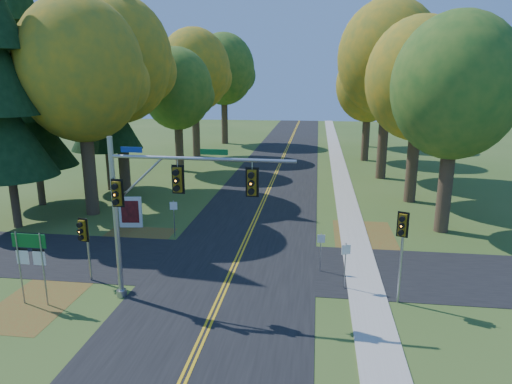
# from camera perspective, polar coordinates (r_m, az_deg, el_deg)

# --- Properties ---
(ground) EXTENTS (160.00, 160.00, 0.00)m
(ground) POSITION_cam_1_polar(r_m,az_deg,el_deg) (21.32, -3.58, -11.12)
(ground) COLOR #314E1B
(ground) RESTS_ON ground
(road_main) EXTENTS (8.00, 160.00, 0.02)m
(road_main) POSITION_cam_1_polar(r_m,az_deg,el_deg) (21.32, -3.58, -11.10)
(road_main) COLOR black
(road_main) RESTS_ON ground
(road_cross) EXTENTS (60.00, 6.00, 0.02)m
(road_cross) POSITION_cam_1_polar(r_m,az_deg,el_deg) (23.11, -2.61, -9.01)
(road_cross) COLOR black
(road_cross) RESTS_ON ground
(centerline_left) EXTENTS (0.10, 160.00, 0.01)m
(centerline_left) POSITION_cam_1_polar(r_m,az_deg,el_deg) (21.33, -3.85, -11.04)
(centerline_left) COLOR gold
(centerline_left) RESTS_ON road_main
(centerline_right) EXTENTS (0.10, 160.00, 0.01)m
(centerline_right) POSITION_cam_1_polar(r_m,az_deg,el_deg) (21.29, -3.31, -11.08)
(centerline_right) COLOR gold
(centerline_right) RESTS_ON road_main
(sidewalk_east) EXTENTS (1.60, 160.00, 0.06)m
(sidewalk_east) POSITION_cam_1_polar(r_m,az_deg,el_deg) (21.09, 13.56, -11.72)
(sidewalk_east) COLOR #9E998E
(sidewalk_east) RESTS_ON ground
(leaf_patch_w_near) EXTENTS (4.00, 6.00, 0.00)m
(leaf_patch_w_near) POSITION_cam_1_polar(r_m,az_deg,el_deg) (26.72, -15.77, -6.28)
(leaf_patch_w_near) COLOR brown
(leaf_patch_w_near) RESTS_ON ground
(leaf_patch_e) EXTENTS (3.50, 8.00, 0.00)m
(leaf_patch_e) POSITION_cam_1_polar(r_m,az_deg,el_deg) (26.67, 13.60, -6.18)
(leaf_patch_e) COLOR brown
(leaf_patch_e) RESTS_ON ground
(leaf_patch_w_far) EXTENTS (3.00, 5.00, 0.00)m
(leaf_patch_w_far) POSITION_cam_1_polar(r_m,az_deg,el_deg) (21.54, -25.73, -12.30)
(leaf_patch_w_far) COLOR brown
(leaf_patch_w_far) RESTS_ON ground
(tree_w_a) EXTENTS (8.00, 8.00, 14.15)m
(tree_w_a) POSITION_cam_1_polar(r_m,az_deg,el_deg) (32.00, -20.92, 13.97)
(tree_w_a) COLOR #38281C
(tree_w_a) RESTS_ON ground
(tree_e_a) EXTENTS (7.20, 7.20, 12.73)m
(tree_e_a) POSITION_cam_1_polar(r_m,az_deg,el_deg) (28.73, 23.75, 11.88)
(tree_e_a) COLOR #38281C
(tree_e_a) RESTS_ON ground
(tree_w_b) EXTENTS (8.60, 8.60, 15.38)m
(tree_w_b) POSITION_cam_1_polar(r_m,az_deg,el_deg) (38.49, -16.86, 15.49)
(tree_w_b) COLOR #38281C
(tree_w_b) RESTS_ON ground
(tree_e_b) EXTENTS (7.60, 7.60, 13.33)m
(tree_e_b) POSITION_cam_1_polar(r_m,az_deg,el_deg) (35.20, 19.84, 13.04)
(tree_e_b) COLOR #38281C
(tree_e_b) RESTS_ON ground
(tree_w_c) EXTENTS (6.80, 6.80, 11.91)m
(tree_w_c) POSITION_cam_1_polar(r_m,az_deg,el_deg) (45.39, -9.76, 12.53)
(tree_w_c) COLOR #38281C
(tree_w_c) RESTS_ON ground
(tree_e_c) EXTENTS (8.80, 8.80, 15.79)m
(tree_e_c) POSITION_cam_1_polar(r_m,az_deg,el_deg) (43.03, 16.31, 15.72)
(tree_e_c) COLOR #38281C
(tree_e_c) RESTS_ON ground
(tree_w_d) EXTENTS (8.20, 8.20, 14.56)m
(tree_w_d) POSITION_cam_1_polar(r_m,az_deg,el_deg) (53.92, -7.64, 14.79)
(tree_w_d) COLOR #38281C
(tree_w_d) RESTS_ON ground
(tree_e_d) EXTENTS (7.00, 7.00, 12.32)m
(tree_e_d) POSITION_cam_1_polar(r_m,az_deg,el_deg) (52.05, 13.96, 12.83)
(tree_e_d) COLOR #38281C
(tree_e_d) RESTS_ON ground
(tree_w_e) EXTENTS (8.40, 8.40, 14.97)m
(tree_w_e) POSITION_cam_1_polar(r_m,az_deg,el_deg) (64.27, -3.97, 15.02)
(tree_w_e) COLOR #38281C
(tree_w_e) RESTS_ON ground
(tree_e_e) EXTENTS (7.80, 7.80, 13.74)m
(tree_e_e) POSITION_cam_1_polar(r_m,az_deg,el_deg) (62.82, 14.10, 13.86)
(tree_e_e) COLOR #38281C
(tree_e_e) RESTS_ON ground
(pine_b) EXTENTS (5.60, 5.60, 17.31)m
(pine_b) POSITION_cam_1_polar(r_m,az_deg,el_deg) (35.89, -26.49, 11.24)
(pine_b) COLOR #38281C
(pine_b) RESTS_ON ground
(pine_c) EXTENTS (5.60, 5.60, 20.56)m
(pine_c) POSITION_cam_1_polar(r_m,az_deg,el_deg) (38.75, -18.74, 14.34)
(pine_c) COLOR #38281C
(pine_c) RESTS_ON ground
(traffic_mast) EXTENTS (7.56, 0.74, 6.86)m
(traffic_mast) POSITION_cam_1_polar(r_m,az_deg,el_deg) (18.49, -12.22, -0.85)
(traffic_mast) COLOR #9A9DA3
(traffic_mast) RESTS_ON ground
(east_signal_pole) EXTENTS (0.43, 0.53, 3.98)m
(east_signal_pole) POSITION_cam_1_polar(r_m,az_deg,el_deg) (19.09, 17.80, -5.12)
(east_signal_pole) COLOR #989BA0
(east_signal_pole) RESTS_ON ground
(ped_signal_pole) EXTENTS (0.48, 0.56, 3.06)m
(ped_signal_pole) POSITION_cam_1_polar(r_m,az_deg,el_deg) (21.78, -20.69, -5.04)
(ped_signal_pole) COLOR gray
(ped_signal_pole) RESTS_ON ground
(route_sign_cluster) EXTENTS (1.46, 0.10, 3.13)m
(route_sign_cluster) POSITION_cam_1_polar(r_m,az_deg,el_deg) (20.59, -26.39, -6.95)
(route_sign_cluster) COLOR gray
(route_sign_cluster) RESTS_ON ground
(info_kiosk) EXTENTS (1.42, 0.37, 1.94)m
(info_kiosk) POSITION_cam_1_polar(r_m,az_deg,el_deg) (29.31, -15.42, -2.46)
(info_kiosk) COLOR silver
(info_kiosk) RESTS_ON ground
(reg_sign_e_north) EXTENTS (0.37, 0.06, 1.94)m
(reg_sign_e_north) POSITION_cam_1_polar(r_m,az_deg,el_deg) (22.03, 8.11, -6.64)
(reg_sign_e_north) COLOR gray
(reg_sign_e_north) RESTS_ON ground
(reg_sign_e_south) EXTENTS (0.40, 0.16, 2.14)m
(reg_sign_e_south) POSITION_cam_1_polar(r_m,az_deg,el_deg) (20.42, 11.13, -8.07)
(reg_sign_e_south) COLOR gray
(reg_sign_e_south) RESTS_ON ground
(reg_sign_w) EXTENTS (0.42, 0.12, 2.22)m
(reg_sign_w) POSITION_cam_1_polar(r_m,az_deg,el_deg) (26.72, -10.23, -2.53)
(reg_sign_w) COLOR gray
(reg_sign_w) RESTS_ON ground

